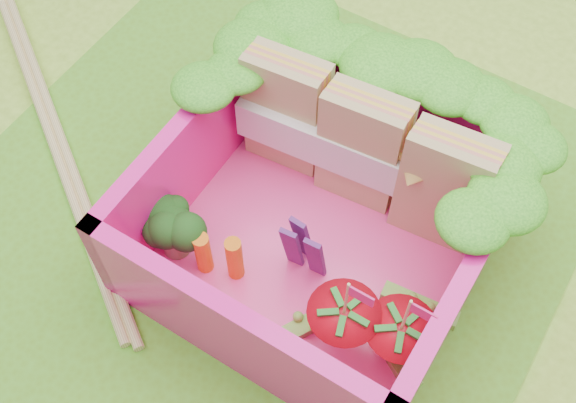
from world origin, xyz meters
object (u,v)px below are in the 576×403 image
Objects in this scene: bento_box at (321,216)px; chopsticks at (58,142)px; strawberry_right at (397,341)px; strawberry_left at (342,326)px; sandwich_stack at (363,149)px; broccoli at (172,228)px.

bento_box is 0.66× the size of chopsticks.
strawberry_left is at bearing -164.39° from strawberry_right.
strawberry_left reaches higher than strawberry_right.
chopsticks is (-1.34, -0.51, -0.33)m from sandwich_stack.
bento_box is 0.61m from broccoli.
strawberry_left reaches higher than bento_box.
sandwich_stack reaches higher than chopsticks.
strawberry_right is (0.50, -0.28, -0.08)m from bento_box.
strawberry_left is 0.21m from strawberry_right.
broccoli is 0.80m from strawberry_left.
sandwich_stack is 0.57× the size of chopsticks.
chopsticks is (-1.84, 0.10, -0.17)m from strawberry_right.
sandwich_stack reaches higher than strawberry_left.
sandwich_stack is 3.55× the size of broccoli.
strawberry_left is (0.29, -0.67, -0.16)m from sandwich_stack.
strawberry_right is at bearing 3.65° from broccoli.
broccoli is 0.87m from chopsticks.
sandwich_stack is (0.01, 0.33, 0.07)m from bento_box.
strawberry_right is 0.26× the size of chopsticks.
strawberry_right is 1.85m from chopsticks.
strawberry_left is at bearing -48.91° from bento_box.
sandwich_stack is at bearing 89.06° from bento_box.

